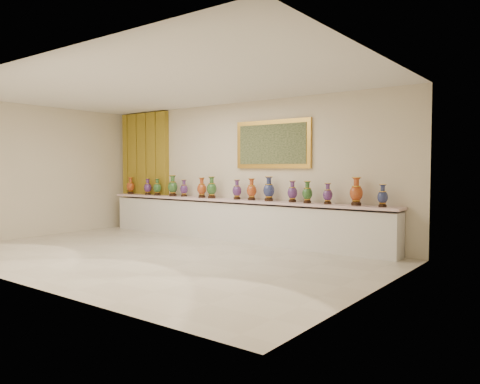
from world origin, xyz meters
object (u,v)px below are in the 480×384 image
object	(u,v)px
counter	(234,220)
vase_2	(157,188)
vase_0	(131,186)
vase_1	(148,187)

from	to	relation	value
counter	vase_2	bearing A→B (deg)	-179.20
vase_0	vase_1	size ratio (longest dim) A/B	1.07
counter	vase_2	distance (m)	2.46
vase_0	vase_1	bearing A→B (deg)	-2.07
counter	vase_0	distance (m)	3.46
vase_0	vase_1	distance (m)	0.69
vase_1	vase_2	xyz separation A→B (m)	(0.34, 0.01, 0.01)
counter	vase_0	world-z (taller)	vase_0
vase_0	vase_2	xyz separation A→B (m)	(1.03, -0.02, -0.01)
vase_0	vase_2	size ratio (longest dim) A/B	1.04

